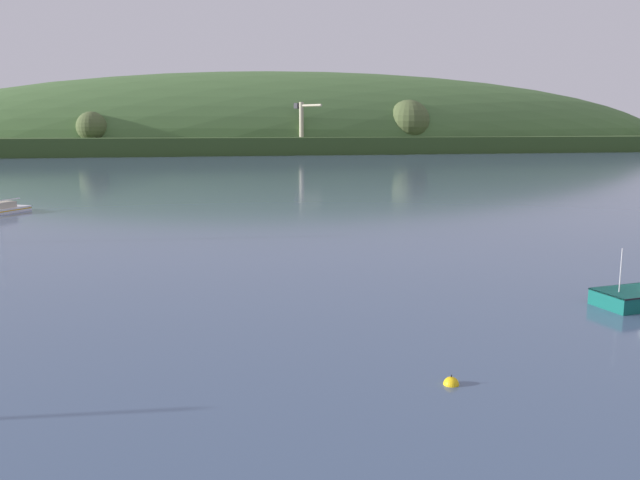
{
  "coord_description": "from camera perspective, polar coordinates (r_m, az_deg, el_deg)",
  "views": [
    {
      "loc": [
        -3.44,
        -5.4,
        8.68
      ],
      "look_at": [
        3.04,
        38.69,
        0.96
      ],
      "focal_mm": 36.75,
      "sensor_mm": 36.0,
      "label": 1
    }
  ],
  "objects": [
    {
      "name": "far_shoreline_hill",
      "position": [
        255.47,
        -1.7,
        7.94
      ],
      "size": [
        407.78,
        127.14,
        58.78
      ],
      "rotation": [
        0.0,
        0.0,
        0.08
      ],
      "color": "#314A21",
      "rests_on": "ground"
    },
    {
      "name": "mooring_buoy_foreground",
      "position": [
        23.29,
        11.35,
        -12.24
      ],
      "size": [
        0.54,
        0.54,
        0.62
      ],
      "color": "yellow",
      "rests_on": "ground"
    },
    {
      "name": "dockside_crane",
      "position": [
        216.62,
        -1.58,
        9.57
      ],
      "size": [
        8.27,
        9.14,
        16.61
      ],
      "rotation": [
        0.0,
        0.0,
        5.43
      ],
      "color": "#4C4C51",
      "rests_on": "ground"
    }
  ]
}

